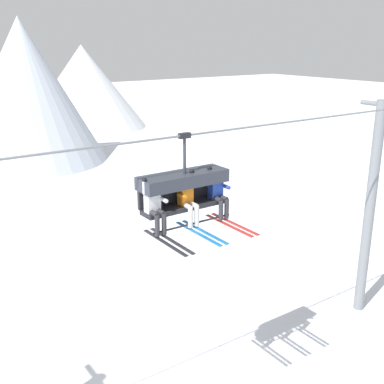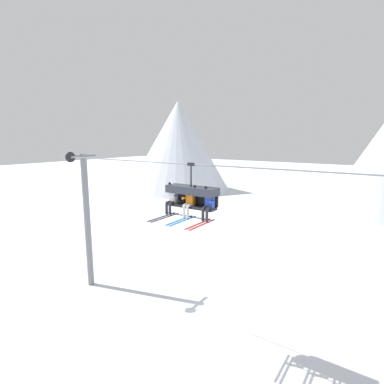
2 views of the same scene
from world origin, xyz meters
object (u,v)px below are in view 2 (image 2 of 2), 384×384
object	(u,v)px
chairlift_chair	(192,194)
skier_orange	(189,201)
lift_tower_near	(87,218)
skier_white	(171,199)
skier_blue	(208,204)

from	to	relation	value
chairlift_chair	skier_orange	xyz separation A→B (m)	(0.00, -0.21, -0.27)
skier_orange	lift_tower_near	bearing A→B (deg)	173.36
lift_tower_near	skier_orange	xyz separation A→B (m)	(7.92, -0.92, 2.10)
lift_tower_near	skier_white	world-z (taller)	lift_tower_near
chairlift_chair	lift_tower_near	bearing A→B (deg)	174.89
lift_tower_near	skier_orange	size ratio (longest dim) A/B	4.69
chairlift_chair	skier_blue	world-z (taller)	chairlift_chair
skier_orange	skier_blue	bearing A→B (deg)	0.00
skier_white	skier_orange	bearing A→B (deg)	0.00
chairlift_chair	skier_orange	world-z (taller)	chairlift_chair
lift_tower_near	skier_orange	distance (m)	8.25
lift_tower_near	skier_blue	xyz separation A→B (m)	(8.80, -0.92, 2.10)
lift_tower_near	skier_white	distance (m)	7.40
skier_blue	chairlift_chair	bearing A→B (deg)	166.28
skier_blue	lift_tower_near	bearing A→B (deg)	174.02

